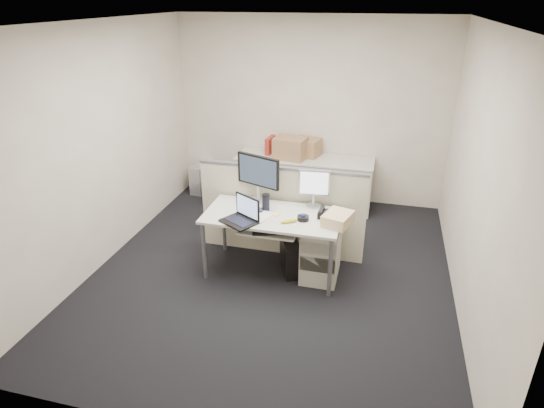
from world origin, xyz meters
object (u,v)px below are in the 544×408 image
(monitor_main, at_px, (258,178))
(desk_phone, at_px, (328,215))
(desk, at_px, (273,220))
(laptop, at_px, (238,211))

(monitor_main, relative_size, desk_phone, 2.72)
(desk, relative_size, laptop, 4.20)
(laptop, bearing_deg, monitor_main, 115.70)
(monitor_main, distance_m, desk_phone, 0.92)
(monitor_main, bearing_deg, laptop, -74.25)
(desk, distance_m, monitor_main, 0.53)
(monitor_main, distance_m, laptop, 0.62)
(monitor_main, relative_size, laptop, 1.56)
(desk_phone, bearing_deg, monitor_main, 167.28)
(desk, xyz_separation_m, monitor_main, (-0.25, 0.32, 0.34))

